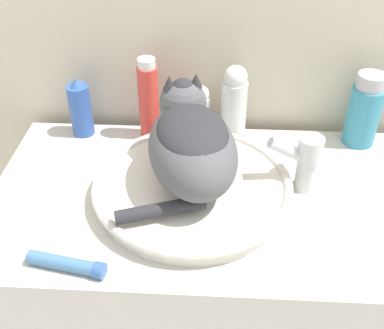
% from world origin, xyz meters
% --- Properties ---
extents(vanity_counter, '(0.95, 0.54, 0.85)m').
position_xyz_m(vanity_counter, '(0.00, 0.27, 0.42)').
color(vanity_counter, beige).
rests_on(vanity_counter, ground_plane).
extents(sink_basin, '(0.43, 0.43, 0.04)m').
position_xyz_m(sink_basin, '(-0.03, 0.26, 0.87)').
color(sink_basin, white).
rests_on(sink_basin, vanity_counter).
extents(cat, '(0.26, 0.31, 0.19)m').
position_xyz_m(cat, '(-0.04, 0.28, 0.98)').
color(cat, '#56565B').
rests_on(cat, sink_basin).
extents(faucet, '(0.12, 0.05, 0.14)m').
position_xyz_m(faucet, '(0.20, 0.30, 0.92)').
color(faucet, silver).
rests_on(faucet, vanity_counter).
extents(deodorant_stick, '(0.05, 0.05, 0.14)m').
position_xyz_m(deodorant_stick, '(-0.03, 0.50, 0.92)').
color(deodorant_stick, silver).
rests_on(deodorant_stick, vanity_counter).
extents(spray_bottle_trigger, '(0.05, 0.05, 0.16)m').
position_xyz_m(spray_bottle_trigger, '(-0.33, 0.50, 0.92)').
color(spray_bottle_trigger, '#335BB7').
rests_on(spray_bottle_trigger, vanity_counter).
extents(shampoo_bottle_tall, '(0.05, 0.05, 0.21)m').
position_xyz_m(shampoo_bottle_tall, '(-0.15, 0.50, 0.95)').
color(shampoo_bottle_tall, '#DB3D33').
rests_on(shampoo_bottle_tall, vanity_counter).
extents(mouthwash_bottle, '(0.08, 0.08, 0.18)m').
position_xyz_m(mouthwash_bottle, '(0.37, 0.50, 0.93)').
color(mouthwash_bottle, teal).
rests_on(mouthwash_bottle, vanity_counter).
extents(lotion_bottle_white, '(0.06, 0.06, 0.20)m').
position_xyz_m(lotion_bottle_white, '(0.05, 0.50, 0.94)').
color(lotion_bottle_white, silver).
rests_on(lotion_bottle_white, vanity_counter).
extents(cream_tube, '(0.15, 0.06, 0.03)m').
position_xyz_m(cream_tube, '(-0.25, 0.05, 0.86)').
color(cream_tube, '#4C7FB2').
rests_on(cream_tube, vanity_counter).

